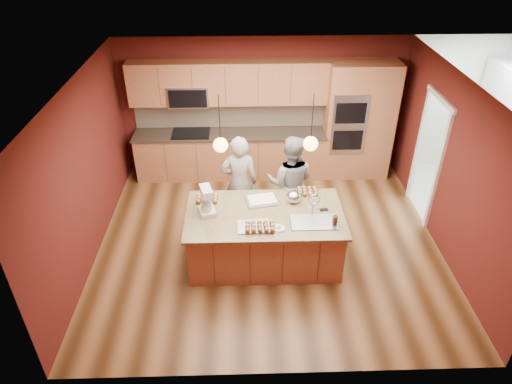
{
  "coord_description": "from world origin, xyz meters",
  "views": [
    {
      "loc": [
        -0.39,
        -5.89,
        4.78
      ],
      "look_at": [
        -0.21,
        -0.1,
        1.04
      ],
      "focal_mm": 32.0,
      "sensor_mm": 36.0,
      "label": 1
    }
  ],
  "objects_px": {
    "person_left": "(239,183)",
    "person_right": "(290,183)",
    "stand_mixer": "(207,202)",
    "island": "(266,236)",
    "mixing_bowl": "(294,197)"
  },
  "relations": [
    {
      "from": "island",
      "to": "person_right",
      "type": "bearing_deg",
      "value": 63.89
    },
    {
      "from": "island",
      "to": "stand_mixer",
      "type": "xyz_separation_m",
      "value": [
        -0.87,
        0.06,
        0.6
      ]
    },
    {
      "from": "person_left",
      "to": "person_right",
      "type": "height_order",
      "value": "person_left"
    },
    {
      "from": "person_left",
      "to": "stand_mixer",
      "type": "relative_size",
      "value": 3.97
    },
    {
      "from": "island",
      "to": "stand_mixer",
      "type": "bearing_deg",
      "value": 175.86
    },
    {
      "from": "stand_mixer",
      "to": "person_left",
      "type": "bearing_deg",
      "value": 45.29
    },
    {
      "from": "stand_mixer",
      "to": "mixing_bowl",
      "type": "relative_size",
      "value": 1.85
    },
    {
      "from": "island",
      "to": "stand_mixer",
      "type": "distance_m",
      "value": 1.06
    },
    {
      "from": "island",
      "to": "person_right",
      "type": "xyz_separation_m",
      "value": [
        0.45,
        0.91,
        0.39
      ]
    },
    {
      "from": "person_left",
      "to": "person_right",
      "type": "xyz_separation_m",
      "value": [
        0.84,
        0.0,
        -0.01
      ]
    },
    {
      "from": "person_right",
      "to": "mixing_bowl",
      "type": "relative_size",
      "value": 7.28
    },
    {
      "from": "person_right",
      "to": "mixing_bowl",
      "type": "xyz_separation_m",
      "value": [
        -0.01,
        -0.61,
        0.12
      ]
    },
    {
      "from": "person_right",
      "to": "stand_mixer",
      "type": "relative_size",
      "value": 3.93
    },
    {
      "from": "person_left",
      "to": "person_right",
      "type": "bearing_deg",
      "value": 177.87
    },
    {
      "from": "person_right",
      "to": "mixing_bowl",
      "type": "height_order",
      "value": "person_right"
    }
  ]
}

